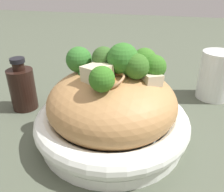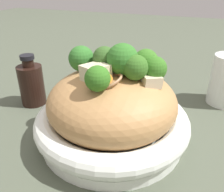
% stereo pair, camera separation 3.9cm
% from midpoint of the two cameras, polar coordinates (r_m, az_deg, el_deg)
% --- Properties ---
extents(ground_plane, '(3.00, 3.00, 0.00)m').
position_cam_midpoint_polar(ground_plane, '(0.44, 2.61, -9.89)').
color(ground_plane, '#495040').
extents(serving_bowl, '(0.27, 0.27, 0.06)m').
position_cam_midpoint_polar(serving_bowl, '(0.42, 2.69, -6.77)').
color(serving_bowl, white).
rests_on(serving_bowl, ground_plane).
extents(noodle_heap, '(0.22, 0.22, 0.12)m').
position_cam_midpoint_polar(noodle_heap, '(0.40, 2.82, -1.44)').
color(noodle_heap, '#B0804C').
rests_on(noodle_heap, serving_bowl).
extents(broccoli_florets, '(0.13, 0.18, 0.07)m').
position_cam_midpoint_polar(broccoli_florets, '(0.37, 4.74, 7.76)').
color(broccoli_florets, '#8FAB75').
rests_on(broccoli_florets, serving_bowl).
extents(carrot_coins, '(0.12, 0.10, 0.03)m').
position_cam_midpoint_polar(carrot_coins, '(0.40, 0.35, 6.44)').
color(carrot_coins, orange).
rests_on(carrot_coins, serving_bowl).
extents(zucchini_slices, '(0.11, 0.10, 0.04)m').
position_cam_midpoint_polar(zucchini_slices, '(0.41, 2.69, 7.08)').
color(zucchini_slices, beige).
rests_on(zucchini_slices, serving_bowl).
extents(chicken_chunks, '(0.16, 0.13, 0.05)m').
position_cam_midpoint_polar(chicken_chunks, '(0.38, 3.45, 5.57)').
color(chicken_chunks, beige).
rests_on(chicken_chunks, serving_bowl).
extents(soy_sauce_bottle, '(0.05, 0.05, 0.12)m').
position_cam_midpoint_polar(soy_sauce_bottle, '(0.55, -17.07, 2.82)').
color(soy_sauce_bottle, black).
rests_on(soy_sauce_bottle, ground_plane).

